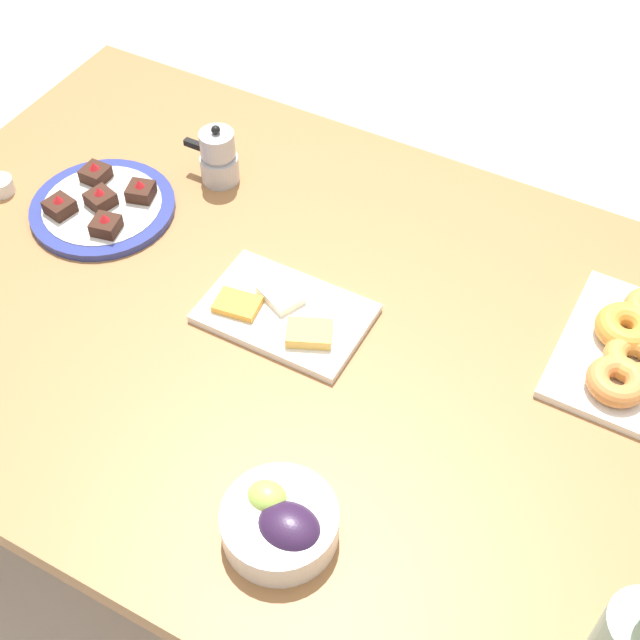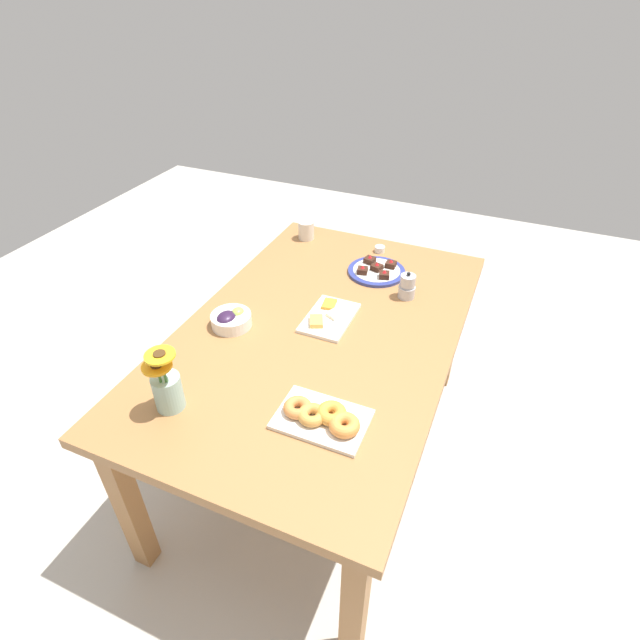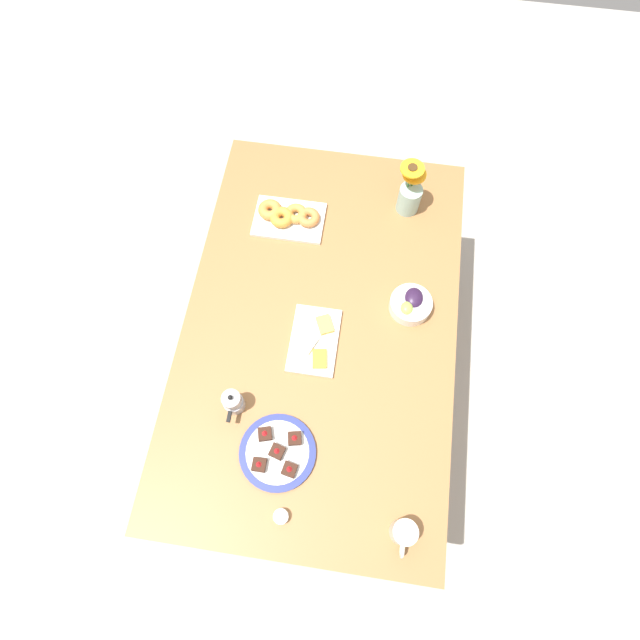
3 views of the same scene
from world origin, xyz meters
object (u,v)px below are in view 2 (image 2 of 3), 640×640
object	(u,v)px
dining_table	(320,346)
cheese_platter	(329,317)
flower_vase	(167,388)
croissant_platter	(323,417)
dessert_plate	(377,271)
grape_bowl	(231,319)
moka_pot	(407,287)
jam_cup_honey	(380,249)
coffee_mug	(306,230)

from	to	relation	value
dining_table	cheese_platter	bearing A→B (deg)	-6.78
cheese_platter	flower_vase	bearing A→B (deg)	155.94
croissant_platter	dessert_plate	bearing A→B (deg)	7.67
grape_bowl	cheese_platter	size ratio (longest dim) A/B	0.59
moka_pot	croissant_platter	bearing A→B (deg)	176.22
dessert_plate	grape_bowl	bearing A→B (deg)	146.64
jam_cup_honey	moka_pot	world-z (taller)	moka_pot
coffee_mug	cheese_platter	world-z (taller)	coffee_mug
coffee_mug	cheese_platter	xyz separation A→B (m)	(-0.59, -0.37, -0.04)
croissant_platter	jam_cup_honey	xyz separation A→B (m)	(1.10, 0.17, -0.01)
jam_cup_honey	dining_table	bearing A→B (deg)	177.93
jam_cup_honey	moka_pot	bearing A→B (deg)	-146.22
cheese_platter	jam_cup_honey	size ratio (longest dim) A/B	5.42
dessert_plate	jam_cup_honey	bearing A→B (deg)	13.58
dining_table	coffee_mug	bearing A→B (deg)	28.39
dining_table	jam_cup_honey	world-z (taller)	jam_cup_honey
cheese_platter	flower_vase	xyz separation A→B (m)	(-0.63, 0.28, 0.07)
cheese_platter	jam_cup_honey	world-z (taller)	cheese_platter
cheese_platter	moka_pot	bearing A→B (deg)	-40.88
cheese_platter	dessert_plate	distance (m)	0.41
grape_bowl	croissant_platter	size ratio (longest dim) A/B	0.55
coffee_mug	dessert_plate	distance (m)	0.47
dining_table	dessert_plate	distance (m)	0.49
jam_cup_honey	moka_pot	size ratio (longest dim) A/B	0.40
grape_bowl	dessert_plate	xyz separation A→B (m)	(0.59, -0.39, -0.02)
dining_table	croissant_platter	world-z (taller)	croissant_platter
dining_table	coffee_mug	world-z (taller)	coffee_mug
croissant_platter	moka_pot	bearing A→B (deg)	-3.78
coffee_mug	moka_pot	xyz separation A→B (m)	(-0.32, -0.60, 0.00)
cheese_platter	moka_pot	distance (m)	0.36
grape_bowl	cheese_platter	xyz separation A→B (m)	(0.19, -0.33, -0.02)
dining_table	dessert_plate	size ratio (longest dim) A/B	6.26
dessert_plate	coffee_mug	bearing A→B (deg)	66.80
jam_cup_honey	flower_vase	size ratio (longest dim) A/B	0.21
flower_vase	dessert_plate	bearing A→B (deg)	-18.32
jam_cup_honey	dessert_plate	xyz separation A→B (m)	(-0.19, -0.05, -0.00)
dining_table	flower_vase	distance (m)	0.64
dining_table	croissant_platter	distance (m)	0.48
dining_table	grape_bowl	xyz separation A→B (m)	(-0.12, 0.32, 0.12)
coffee_mug	grape_bowl	bearing A→B (deg)	-177.30
coffee_mug	grape_bowl	size ratio (longest dim) A/B	0.73
flower_vase	moka_pot	xyz separation A→B (m)	(0.90, -0.52, -0.03)
moka_pot	coffee_mug	bearing A→B (deg)	62.06
dining_table	grape_bowl	bearing A→B (deg)	110.06
croissant_platter	cheese_platter	bearing A→B (deg)	20.30
jam_cup_honey	cheese_platter	bearing A→B (deg)	178.48
grape_bowl	flower_vase	bearing A→B (deg)	-173.79
jam_cup_honey	flower_vase	distance (m)	1.27
cheese_platter	jam_cup_honey	distance (m)	0.60
flower_vase	cheese_platter	bearing A→B (deg)	-24.06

